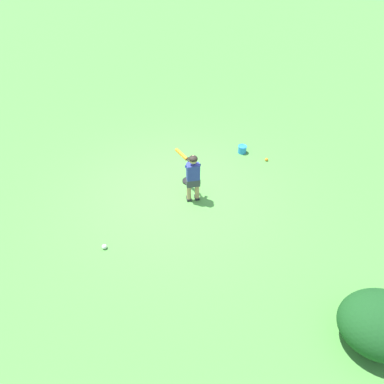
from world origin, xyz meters
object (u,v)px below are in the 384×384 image
at_px(child_batter, 192,173).
at_px(batting_tee, 189,178).
at_px(play_ball_far_right, 267,160).
at_px(play_ball_near_batter, 104,247).
at_px(toy_bucket, 242,149).

bearing_deg(child_batter, batting_tee, -78.18).
distance_m(play_ball_far_right, play_ball_near_batter, 4.29).
height_order(play_ball_far_right, toy_bucket, toy_bucket).
bearing_deg(play_ball_far_right, toy_bucket, -29.74).
xyz_separation_m(child_batter, toy_bucket, (-1.10, -1.81, -0.55)).
distance_m(child_batter, play_ball_far_right, 2.32).
bearing_deg(play_ball_far_right, batting_tee, 27.27).
distance_m(child_batter, play_ball_near_batter, 2.15).
distance_m(play_ball_far_right, toy_bucket, 0.65).
xyz_separation_m(play_ball_near_batter, batting_tee, (-1.34, -2.02, 0.06)).
height_order(batting_tee, toy_bucket, batting_tee).
relative_size(play_ball_near_batter, toy_bucket, 0.41).
relative_size(child_batter, play_ball_far_right, 14.49).
height_order(play_ball_near_batter, batting_tee, batting_tee).
height_order(child_batter, play_ball_far_right, child_batter).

